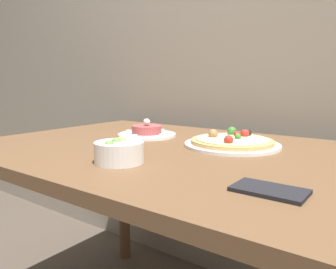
{
  "coord_description": "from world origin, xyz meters",
  "views": [
    {
      "loc": [
        0.6,
        -0.39,
        0.96
      ],
      "look_at": [
        -0.01,
        0.45,
        0.79
      ],
      "focal_mm": 35.0,
      "sensor_mm": 36.0,
      "label": 1
    }
  ],
  "objects": [
    {
      "name": "back_wall",
      "position": [
        0.0,
        1.02,
        1.3
      ],
      "size": [
        8.0,
        0.05,
        2.6
      ],
      "color": "gray",
      "rests_on": "ground_plane"
    },
    {
      "name": "dining_table",
      "position": [
        0.0,
        0.45,
        0.66
      ],
      "size": [
        1.3,
        0.9,
        0.75
      ],
      "color": "brown",
      "rests_on": "ground_plane"
    },
    {
      "name": "pizza_plate",
      "position": [
        0.15,
        0.58,
        0.77
      ],
      "size": [
        0.31,
        0.31,
        0.05
      ],
      "color": "white",
      "rests_on": "dining_table"
    },
    {
      "name": "tartare_plate",
      "position": [
        -0.2,
        0.57,
        0.77
      ],
      "size": [
        0.22,
        0.22,
        0.07
      ],
      "color": "white",
      "rests_on": "dining_table"
    },
    {
      "name": "small_bowl",
      "position": [
        0.01,
        0.2,
        0.78
      ],
      "size": [
        0.13,
        0.13,
        0.07
      ],
      "color": "white",
      "rests_on": "dining_table"
    },
    {
      "name": "napkin",
      "position": [
        0.41,
        0.21,
        0.76
      ],
      "size": [
        0.14,
        0.08,
        0.01
      ],
      "color": "black",
      "rests_on": "dining_table"
    }
  ]
}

